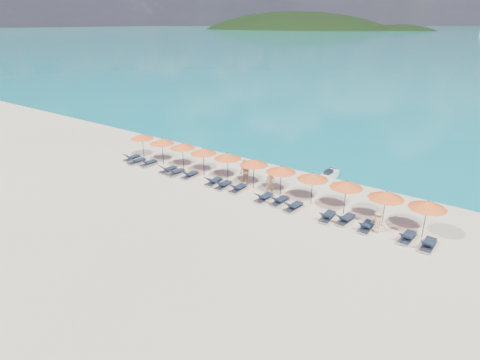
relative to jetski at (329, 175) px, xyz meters
The scene contains 35 objects.
ground 10.36m from the jetski, 110.30° to the right, with size 1400.00×1400.00×0.00m, color beige.
headland_main 612.24m from the jetski, 119.79° to the left, with size 374.00×242.00×126.50m.
headland_small 572.41m from the jetski, 105.60° to the left, with size 162.00×126.00×85.50m.
jetski is the anchor object (origin of this frame).
beachgoer_a 5.74m from the jetski, 110.68° to the right, with size 0.65×0.42×1.77m, color tan.
beachgoer_b 6.61m from the jetski, 134.91° to the right, with size 0.90×0.52×1.86m, color tan.
beachgoer_c 8.55m from the jetski, 46.66° to the right, with size 0.91×0.42×1.41m, color tan.
umbrella_0 16.32m from the jetski, 161.52° to the right, with size 2.10×2.10×2.28m.
umbrella_1 13.98m from the jetski, 158.10° to the right, with size 2.10×2.10×2.28m.
umbrella_2 11.88m from the jetski, 154.42° to the right, with size 2.10×2.10×2.28m.
umbrella_3 9.90m from the jetski, 148.14° to the right, with size 2.10×2.10×2.28m.
umbrella_4 8.00m from the jetski, 140.26° to the right, with size 2.10×2.10×2.28m.
umbrella_5 6.42m from the jetski, 126.00° to the right, with size 2.10×2.10×2.28m.
umbrella_6 5.53m from the jetski, 104.47° to the right, with size 2.10×2.10×2.28m.
umbrella_7 5.40m from the jetski, 78.38° to the right, with size 2.10×2.10×2.28m.
umbrella_8 6.28m from the jetski, 56.46° to the right, with size 2.10×2.10×2.28m.
umbrella_9 8.02m from the jetski, 41.89° to the right, with size 2.10×2.10×2.28m.
umbrella_10 9.76m from the jetski, 32.63° to the right, with size 2.10×2.10×2.28m.
lounger_0 16.99m from the jetski, 158.83° to the right, with size 0.69×1.72×0.66m.
lounger_1 16.12m from the jetski, 156.35° to the right, with size 0.71×1.73×0.66m.
lounger_2 14.94m from the jetski, 155.33° to the right, with size 0.64×1.71×0.66m.
lounger_3 12.78m from the jetski, 150.17° to the right, with size 0.71×1.73×0.66m.
lounger_4 12.01m from the jetski, 147.45° to the right, with size 0.69×1.73×0.66m.
lounger_5 10.81m from the jetski, 144.97° to the right, with size 0.73×1.74×0.66m.
lounger_6 8.92m from the jetski, 136.52° to the right, with size 0.72×1.73×0.66m.
lounger_7 8.31m from the jetski, 130.93° to the right, with size 0.78×1.75×0.66m.
lounger_8 7.43m from the jetski, 124.56° to the right, with size 0.68×1.72×0.66m.
lounger_9 6.63m from the jetski, 105.92° to the right, with size 0.67×1.72×0.66m.
lounger_10 6.24m from the jetski, 96.46° to the right, with size 0.72×1.73×0.66m.
lounger_11 6.47m from the jetski, 85.55° to the right, with size 0.75×1.74×0.66m.
lounger_12 7.04m from the jetski, 65.94° to the right, with size 0.74×1.74×0.66m.
lounger_13 7.27m from the jetski, 57.47° to the right, with size 0.78×1.75×0.66m.
lounger_14 8.17m from the jetski, 49.91° to the right, with size 0.67×1.72×0.66m.
lounger_15 9.71m from the jetski, 39.15° to the right, with size 0.71×1.73×0.66m.
lounger_16 10.68m from the jetski, 35.91° to the right, with size 0.63×1.70×0.66m.
Camera 1 is at (15.24, -17.59, 11.37)m, focal length 30.00 mm.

